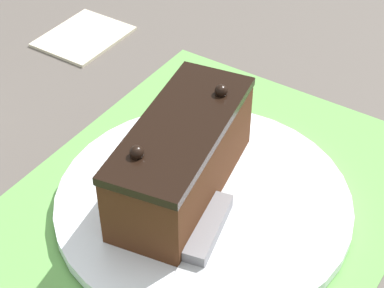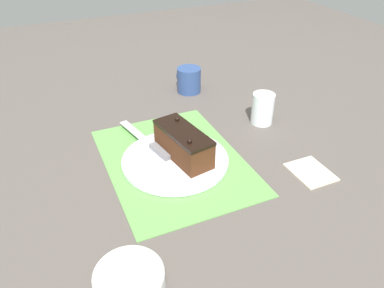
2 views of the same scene
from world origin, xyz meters
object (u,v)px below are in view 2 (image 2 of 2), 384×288
drinking_glass (263,109)px  small_bowl (130,281)px  chocolate_cake (183,144)px  cake_plate (176,160)px  serving_knife (152,145)px  coffee_mug (189,80)px

drinking_glass → small_bowl: size_ratio=0.77×
drinking_glass → chocolate_cake: bearing=107.1°
cake_plate → serving_knife: size_ratio=1.13×
chocolate_cake → drinking_glass: chocolate_cake is taller
cake_plate → drinking_glass: drinking_glass is taller
small_bowl → serving_knife: bearing=-23.7°
small_bowl → chocolate_cake: bearing=-36.2°
cake_plate → coffee_mug: size_ratio=2.97×
drinking_glass → coffee_mug: (0.29, 0.11, -0.00)m
chocolate_cake → serving_knife: bearing=38.7°
serving_knife → coffee_mug: 0.39m
cake_plate → chocolate_cake: size_ratio=1.44×
cake_plate → serving_knife: serving_knife is taller
small_bowl → coffee_mug: 0.82m
chocolate_cake → coffee_mug: size_ratio=2.06×
drinking_glass → coffee_mug: 0.32m
serving_knife → drinking_glass: bearing=-10.4°
drinking_glass → serving_knife: bearing=92.5°
serving_knife → coffee_mug: size_ratio=2.63×
chocolate_cake → serving_knife: chocolate_cake is taller
cake_plate → serving_knife: (0.08, 0.04, 0.01)m
cake_plate → drinking_glass: size_ratio=2.90×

